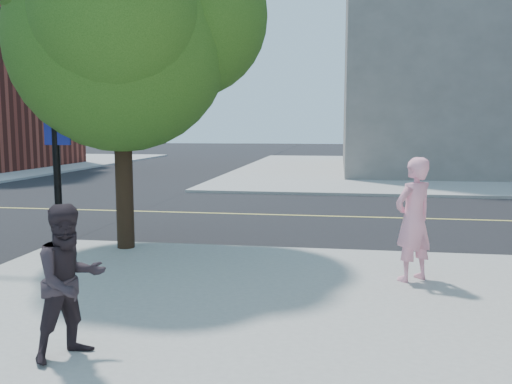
# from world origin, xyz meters

# --- Properties ---
(ground) EXTENTS (140.00, 140.00, 0.00)m
(ground) POSITION_xyz_m (0.00, 0.00, 0.00)
(ground) COLOR black
(ground) RESTS_ON ground
(road_ew) EXTENTS (140.00, 9.00, 0.01)m
(road_ew) POSITION_xyz_m (0.00, 4.50, 0.01)
(road_ew) COLOR black
(road_ew) RESTS_ON ground
(sidewalk_ne) EXTENTS (29.00, 25.00, 0.12)m
(sidewalk_ne) POSITION_xyz_m (13.50, 21.50, 0.06)
(sidewalk_ne) COLOR #9C9C98
(sidewalk_ne) RESTS_ON ground
(filler_ne) EXTENTS (18.00, 16.00, 14.00)m
(filler_ne) POSITION_xyz_m (14.00, 22.00, 7.12)
(filler_ne) COLOR slate
(filler_ne) RESTS_ON sidewalk_ne
(man_on_phone) EXTENTS (0.83, 0.80, 1.91)m
(man_on_phone) POSITION_xyz_m (5.89, -1.96, 1.08)
(man_on_phone) COLOR pink
(man_on_phone) RESTS_ON sidewalk_se
(pedestrian) EXTENTS (0.93, 0.98, 1.59)m
(pedestrian) POSITION_xyz_m (2.06, -5.35, 0.92)
(pedestrian) COLOR #292126
(pedestrian) RESTS_ON sidewalk_se
(street_tree) EXTENTS (5.18, 4.71, 6.88)m
(street_tree) POSITION_xyz_m (0.73, -0.49, 4.56)
(street_tree) COLOR black
(street_tree) RESTS_ON sidewalk_se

